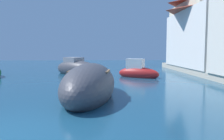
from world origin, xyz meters
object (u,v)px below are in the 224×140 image
object	(u,v)px
moored_boat_0	(76,69)
waterfront_building_far	(210,29)
moored_boat_2	(138,72)
moored_boat_1	(90,85)
waterfront_building_annex	(214,32)

from	to	relation	value
moored_boat_0	waterfront_building_far	bearing A→B (deg)	59.14
moored_boat_2	moored_boat_0	bearing A→B (deg)	-170.34
moored_boat_2	waterfront_building_far	xyz separation A→B (m)	(7.67, 4.50, 3.67)
moored_boat_1	waterfront_building_annex	world-z (taller)	waterfront_building_annex
waterfront_building_far	waterfront_building_annex	bearing A→B (deg)	-90.00
moored_boat_0	moored_boat_1	xyz separation A→B (m)	(1.64, -9.27, 0.06)
waterfront_building_annex	waterfront_building_far	distance (m)	0.91
moored_boat_2	waterfront_building_far	size ratio (longest dim) A/B	0.40
moored_boat_1	waterfront_building_annex	distance (m)	15.67
moored_boat_1	waterfront_building_annex	size ratio (longest dim) A/B	0.59
moored_boat_1	waterfront_building_far	distance (m)	16.34
moored_boat_0	waterfront_building_annex	world-z (taller)	waterfront_building_annex
moored_boat_0	moored_boat_2	distance (m)	5.34
moored_boat_0	moored_boat_2	bearing A→B (deg)	24.88
moored_boat_0	waterfront_building_far	xyz separation A→B (m)	(12.56, 2.36, 3.59)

